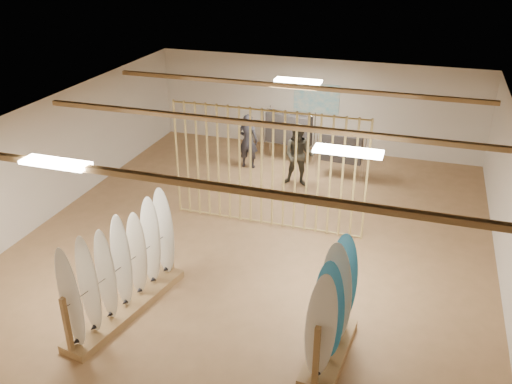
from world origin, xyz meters
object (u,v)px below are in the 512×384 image
(rack_left, at_px, (124,281))
(clothing_rack_b, at_px, (341,148))
(shopper_a, at_px, (248,137))
(shopper_b, at_px, (299,151))
(clothing_rack_a, at_px, (289,129))
(rack_right, at_px, (331,322))

(rack_left, distance_m, clothing_rack_b, 7.48)
(shopper_a, bearing_deg, clothing_rack_b, 178.85)
(shopper_b, bearing_deg, clothing_rack_a, 111.01)
(rack_right, xyz_separation_m, shopper_b, (-2.05, 6.21, 0.29))
(clothing_rack_a, bearing_deg, shopper_b, -53.68)
(rack_left, xyz_separation_m, clothing_rack_b, (2.60, 7.01, 0.21))
(rack_left, relative_size, shopper_b, 1.44)
(clothing_rack_b, bearing_deg, shopper_b, -135.64)
(clothing_rack_a, xyz_separation_m, shopper_a, (-0.99, -0.76, -0.11))
(rack_left, relative_size, clothing_rack_b, 2.08)
(rack_right, distance_m, shopper_b, 6.55)
(clothing_rack_a, relative_size, shopper_b, 0.81)
(clothing_rack_a, bearing_deg, shopper_a, -130.47)
(rack_left, xyz_separation_m, shopper_b, (1.62, 6.20, 0.31))
(clothing_rack_a, height_order, shopper_b, shopper_b)
(shopper_b, bearing_deg, shopper_a, 152.53)
(clothing_rack_a, relative_size, shopper_a, 0.87)
(shopper_b, bearing_deg, rack_left, -107.63)
(clothing_rack_b, xyz_separation_m, shopper_b, (-0.98, -0.81, 0.09))
(clothing_rack_b, bearing_deg, shopper_a, -174.04)
(rack_left, xyz_separation_m, rack_right, (3.67, -0.01, 0.02))
(clothing_rack_a, xyz_separation_m, shopper_b, (0.67, -1.51, -0.05))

